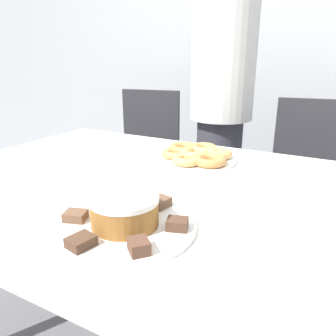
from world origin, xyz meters
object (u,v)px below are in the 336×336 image
at_px(frosted_cake, 125,210).
at_px(napkin, 84,158).
at_px(office_chair_left, 144,165).
at_px(plate_donuts, 194,160).
at_px(office_chair_right, 308,194).
at_px(person_standing, 221,109).
at_px(plate_cake, 125,226).

xyz_separation_m(frosted_cake, napkin, (-0.46, 0.38, -0.04)).
relative_size(frosted_cake, napkin, 1.22).
bearing_deg(office_chair_left, plate_donuts, -54.84).
bearing_deg(office_chair_right, plate_donuts, -130.75).
height_order(person_standing, napkin, person_standing).
distance_m(frosted_cake, napkin, 0.60).
relative_size(office_chair_right, plate_cake, 2.72).
bearing_deg(office_chair_right, plate_cake, -114.03).
xyz_separation_m(office_chair_right, plate_donuts, (-0.38, -0.62, 0.30)).
height_order(office_chair_left, plate_cake, office_chair_left).
xyz_separation_m(plate_donuts, napkin, (-0.39, -0.18, -0.00)).
bearing_deg(office_chair_right, napkin, -143.13).
bearing_deg(person_standing, office_chair_right, 0.82).
xyz_separation_m(office_chair_right, plate_cake, (-0.31, -1.18, 0.30)).
xyz_separation_m(person_standing, napkin, (-0.28, -0.80, -0.11)).
height_order(plate_cake, napkin, plate_cake).
xyz_separation_m(office_chair_left, napkin, (0.24, -0.81, 0.30)).
relative_size(plate_cake, frosted_cake, 2.09).
bearing_deg(person_standing, napkin, -109.33).
xyz_separation_m(person_standing, office_chair_left, (-0.52, 0.01, -0.41)).
height_order(plate_cake, plate_donuts, same).
relative_size(plate_cake, napkin, 2.55).
height_order(frosted_cake, napkin, frosted_cake).
xyz_separation_m(office_chair_left, frosted_cake, (0.70, -1.18, 0.34)).
distance_m(person_standing, napkin, 0.85).
bearing_deg(napkin, office_chair_right, 46.05).
height_order(office_chair_right, napkin, office_chair_right).
height_order(office_chair_left, napkin, office_chair_left).
height_order(person_standing, plate_cake, person_standing).
bearing_deg(napkin, frosted_cake, -39.09).
bearing_deg(frosted_cake, office_chair_right, 75.15).
height_order(office_chair_right, plate_donuts, office_chair_right).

